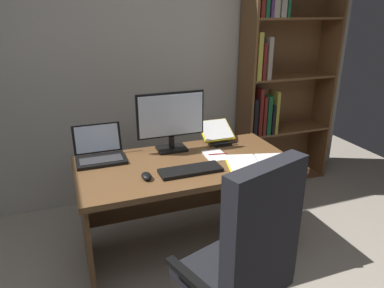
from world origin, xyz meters
TOP-DOWN VIEW (x-y plane):
  - wall_back at (0.00, 2.04)m, footprint 4.68×0.12m
  - desk at (0.09, 1.02)m, footprint 1.52×0.78m
  - bookshelf at (1.37, 1.81)m, footprint 0.98×0.32m
  - office_chair at (0.12, 0.09)m, footprint 0.70×0.62m
  - monitor at (0.07, 1.21)m, footprint 0.52×0.16m
  - laptop at (-0.47, 1.21)m, footprint 0.35×0.30m
  - keyboard at (0.07, 0.78)m, footprint 0.42×0.15m
  - computer_mouse at (-0.23, 0.78)m, footprint 0.06×0.10m
  - reading_stand_with_book at (0.48, 1.26)m, footprint 0.26×0.27m
  - open_binder at (0.56, 0.73)m, footprint 0.49×0.39m
  - notepad at (0.34, 0.97)m, footprint 0.16×0.22m
  - pen at (0.36, 0.97)m, footprint 0.14×0.03m

SIDE VIEW (x-z plane):
  - office_chair at x=0.12m, z-range -0.09..1.04m
  - desk at x=0.09m, z-range 0.17..0.92m
  - notepad at x=0.34m, z-range 0.75..0.76m
  - open_binder at x=0.56m, z-range 0.75..0.78m
  - keyboard at x=0.07m, z-range 0.75..0.78m
  - pen at x=0.36m, z-range 0.76..0.77m
  - computer_mouse at x=-0.23m, z-range 0.75..0.79m
  - laptop at x=-0.47m, z-range 0.69..0.92m
  - reading_stand_with_book at x=0.48m, z-range 0.75..0.90m
  - monitor at x=0.07m, z-range 0.76..1.21m
  - bookshelf at x=1.37m, z-range 0.01..2.27m
  - wall_back at x=0.00m, z-range 0.00..2.81m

